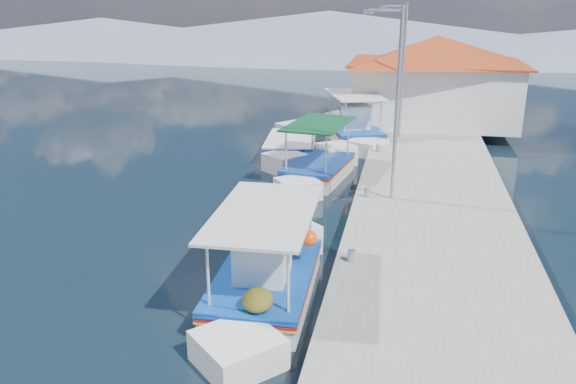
# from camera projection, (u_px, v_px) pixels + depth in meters

# --- Properties ---
(ground) EXTENTS (160.00, 160.00, 0.00)m
(ground) POSITION_uv_depth(u_px,v_px,m) (239.00, 224.00, 18.03)
(ground) COLOR black
(ground) RESTS_ON ground
(quay) EXTENTS (5.00, 44.00, 0.50)m
(quay) POSITION_uv_depth(u_px,v_px,m) (429.00, 173.00, 22.37)
(quay) COLOR #A19E96
(quay) RESTS_ON ground
(bollards) EXTENTS (0.20, 17.20, 0.30)m
(bollards) POSITION_uv_depth(u_px,v_px,m) (374.00, 166.00, 21.96)
(bollards) COLOR #A5A8AD
(bollards) RESTS_ON quay
(main_caique) EXTENTS (2.32, 7.37, 2.43)m
(main_caique) POSITION_uv_depth(u_px,v_px,m) (267.00, 279.00, 13.52)
(main_caique) COLOR silver
(main_caique) RESTS_ON ground
(caique_green_canopy) EXTENTS (2.63, 6.51, 2.46)m
(caique_green_canopy) POSITION_uv_depth(u_px,v_px,m) (318.00, 169.00, 22.49)
(caique_green_canopy) COLOR silver
(caique_green_canopy) RESTS_ON ground
(caique_blue_hull) EXTENTS (2.50, 6.85, 1.23)m
(caique_blue_hull) POSITION_uv_depth(u_px,v_px,m) (291.00, 148.00, 25.80)
(caique_blue_hull) COLOR silver
(caique_blue_hull) RESTS_ON ground
(caique_far) EXTENTS (3.75, 6.94, 2.58)m
(caique_far) POSITION_uv_depth(u_px,v_px,m) (354.00, 131.00, 28.38)
(caique_far) COLOR silver
(caique_far) RESTS_ON ground
(harbor_building) EXTENTS (10.49, 10.49, 4.40)m
(harbor_building) POSITION_uv_depth(u_px,v_px,m) (435.00, 78.00, 29.86)
(harbor_building) COLOR white
(harbor_building) RESTS_ON quay
(lamp_post_near) EXTENTS (1.21, 0.14, 6.00)m
(lamp_post_near) POSITION_uv_depth(u_px,v_px,m) (395.00, 95.00, 17.78)
(lamp_post_near) COLOR #A5A8AD
(lamp_post_near) RESTS_ON quay
(lamp_post_far) EXTENTS (1.21, 0.14, 6.00)m
(lamp_post_far) POSITION_uv_depth(u_px,v_px,m) (401.00, 64.00, 26.13)
(lamp_post_far) COLOR #A5A8AD
(lamp_post_far) RESTS_ON quay
(mountain_ridge) EXTENTS (171.40, 96.00, 5.50)m
(mountain_ridge) POSITION_uv_depth(u_px,v_px,m) (426.00, 39.00, 68.07)
(mountain_ridge) COLOR slate
(mountain_ridge) RESTS_ON ground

